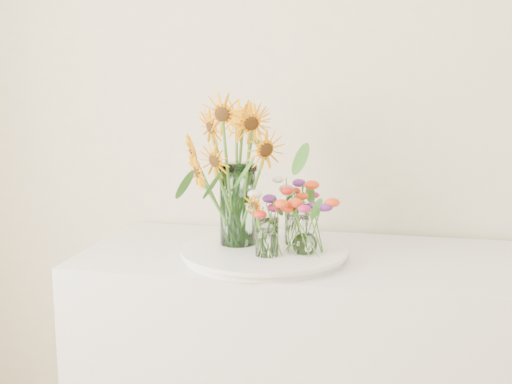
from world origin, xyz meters
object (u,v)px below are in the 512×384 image
mason_jar (238,205)px  small_vase_c (297,224)px  tray (264,254)px  small_vase_b (304,236)px  small_vase_a (267,237)px

mason_jar → small_vase_c: mason_jar is taller
tray → small_vase_b: (0.12, -0.03, 0.07)m
mason_jar → small_vase_a: size_ratio=2.19×
tray → mason_jar: 0.17m
mason_jar → small_vase_b: bearing=-16.4°
small_vase_b → mason_jar: bearing=163.6°
mason_jar → small_vase_b: 0.23m
tray → mason_jar: size_ratio=1.86×
small_vase_a → small_vase_c: (0.07, 0.15, 0.01)m
small_vase_a → small_vase_c: bearing=66.4°
small_vase_c → small_vase_b: bearing=-70.4°
small_vase_c → tray: bearing=-138.8°
small_vase_a → small_vase_b: bearing=24.2°
tray → small_vase_a: bearing=-72.7°
small_vase_b → small_vase_c: bearing=109.6°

